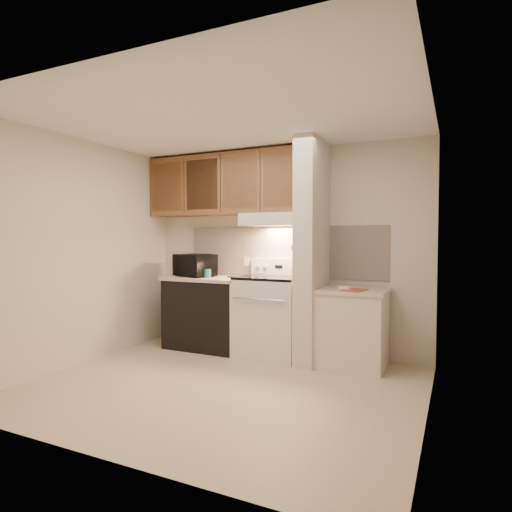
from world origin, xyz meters
The scene contains 50 objects.
floor centered at (0.00, 0.00, 0.00)m, with size 3.60×3.60×0.00m, color #C8B08C.
ceiling centered at (0.00, 0.00, 2.50)m, with size 3.60×3.60×0.00m, color white.
wall_back centered at (0.00, 1.50, 1.25)m, with size 3.60×0.02×2.50m, color beige.
wall_left centered at (-1.80, 0.00, 1.25)m, with size 0.02×3.00×2.50m, color beige.
wall_right centered at (1.80, 0.00, 1.25)m, with size 0.02×3.00×2.50m, color beige.
backsplash centered at (0.00, 1.49, 1.24)m, with size 2.60×0.02×0.63m, color white.
range_body centered at (0.00, 1.16, 0.46)m, with size 0.76×0.65×0.92m, color silver.
oven_window centered at (0.00, 0.84, 0.50)m, with size 0.50×0.01×0.30m, color black.
oven_handle centered at (0.00, 0.80, 0.72)m, with size 0.02×0.02×0.65m, color silver.
cooktop centered at (0.00, 1.16, 0.94)m, with size 0.74×0.64×0.03m, color black.
range_backguard centered at (0.00, 1.44, 1.05)m, with size 0.76×0.08×0.20m, color silver.
range_display centered at (0.00, 1.40, 1.05)m, with size 0.10×0.01×0.04m, color black.
range_knob_left_outer centered at (-0.28, 1.40, 1.05)m, with size 0.05×0.05×0.02m, color silver.
range_knob_left_inner centered at (-0.18, 1.40, 1.05)m, with size 0.05×0.05×0.02m, color silver.
range_knob_right_inner centered at (0.18, 1.40, 1.05)m, with size 0.05×0.05×0.02m, color silver.
range_knob_right_outer centered at (0.28, 1.40, 1.05)m, with size 0.05×0.05×0.02m, color silver.
dishwasher_front centered at (-0.88, 1.17, 0.43)m, with size 1.00×0.63×0.87m, color black.
left_countertop centered at (-0.88, 1.17, 0.89)m, with size 1.04×0.67×0.04m, color beige.
spoon_rest centered at (-0.48, 1.19, 0.92)m, with size 0.24×0.08×0.02m, color black.
teal_jar centered at (-0.83, 1.06, 0.96)m, with size 0.10×0.10×0.11m, color #276466.
outlet centered at (-0.48, 1.48, 1.10)m, with size 0.08×0.01×0.12m, color beige.
microwave centered at (-1.07, 1.15, 1.05)m, with size 0.52×0.35×0.29m, color black.
partition_pillar centered at (0.51, 1.15, 1.25)m, with size 0.22×0.70×2.50m, color beige.
pillar_trim centered at (0.39, 1.15, 1.30)m, with size 0.01×0.70×0.04m, color brown.
knife_strip centered at (0.39, 1.10, 1.32)m, with size 0.02×0.42×0.04m, color black.
knife_blade_a centered at (0.38, 0.95, 1.22)m, with size 0.01×0.04×0.16m, color silver.
knife_handle_a centered at (0.38, 0.95, 1.37)m, with size 0.02×0.02×0.10m, color black.
knife_blade_b centered at (0.38, 1.03, 1.21)m, with size 0.01×0.04×0.18m, color silver.
knife_handle_b centered at (0.38, 1.02, 1.37)m, with size 0.02×0.02×0.10m, color black.
knife_blade_c centered at (0.38, 1.11, 1.20)m, with size 0.01×0.04×0.20m, color silver.
knife_handle_c centered at (0.38, 1.09, 1.37)m, with size 0.02×0.02×0.10m, color black.
knife_blade_d centered at (0.38, 1.18, 1.22)m, with size 0.01×0.04×0.16m, color silver.
knife_handle_d centered at (0.38, 1.17, 1.37)m, with size 0.02×0.02×0.10m, color black.
knife_blade_e centered at (0.38, 1.26, 1.21)m, with size 0.01×0.04×0.18m, color silver.
knife_handle_e centered at (0.38, 1.26, 1.37)m, with size 0.02×0.02×0.10m, color black.
oven_mitt centered at (0.38, 1.32, 1.14)m, with size 0.03×0.10×0.25m, color gray.
right_cab_base centered at (0.97, 1.15, 0.40)m, with size 0.70×0.60×0.81m, color beige.
right_countertop centered at (0.97, 1.15, 0.83)m, with size 0.74×0.64×0.04m, color beige.
red_folder centered at (1.02, 1.00, 0.85)m, with size 0.21×0.28×0.01m, color #B23C2C.
white_box centered at (0.92, 1.05, 0.87)m, with size 0.14×0.09×0.04m, color white.
range_hood centered at (0.00, 1.28, 1.62)m, with size 0.78×0.44×0.15m, color beige.
hood_lip centered at (0.00, 1.07, 1.58)m, with size 0.78×0.04×0.06m, color beige.
upper_cabinets centered at (-0.69, 1.32, 2.08)m, with size 2.18×0.33×0.77m, color brown.
cab_door_a centered at (-1.51, 1.17, 2.08)m, with size 0.46×0.01×0.63m, color brown.
cab_gap_a centered at (-1.23, 1.16, 2.08)m, with size 0.01×0.01×0.73m, color black.
cab_door_b centered at (-0.96, 1.17, 2.08)m, with size 0.46×0.01×0.63m, color brown.
cab_gap_b centered at (-0.69, 1.16, 2.08)m, with size 0.01×0.01×0.73m, color black.
cab_door_c centered at (-0.42, 1.17, 2.08)m, with size 0.46×0.01×0.63m, color brown.
cab_gap_c centered at (-0.14, 1.16, 2.08)m, with size 0.01×0.01×0.73m, color black.
cab_door_d centered at (0.13, 1.17, 2.08)m, with size 0.46×0.01×0.63m, color brown.
Camera 1 is at (2.00, -3.48, 1.39)m, focal length 30.00 mm.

